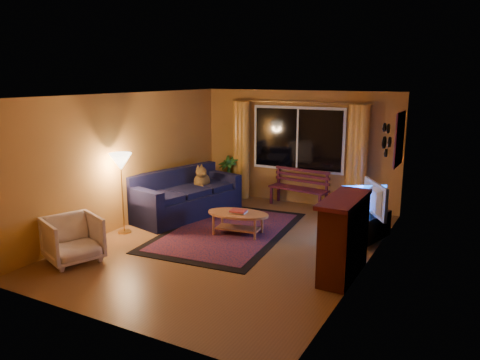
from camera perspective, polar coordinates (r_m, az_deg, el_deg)
The scene contains 22 objects.
floor at distance 8.09m, azimuth -1.02°, elevation -7.76°, with size 4.50×6.00×0.02m, color brown.
ceiling at distance 7.59m, azimuth -1.10°, elevation 10.38°, with size 4.50×6.00×0.02m, color white.
wall_back at distance 10.43m, azimuth 7.12°, elevation 3.92°, with size 4.50×0.02×2.50m, color #BE8037.
wall_left at distance 9.05m, azimuth -13.63°, elevation 2.35°, with size 0.02×6.00×2.50m, color #BE8037.
wall_right at distance 6.94m, azimuth 15.42°, elevation -0.79°, with size 0.02×6.00×2.50m, color #BE8037.
window at distance 10.34m, azimuth 7.02°, elevation 4.97°, with size 2.00×0.02×1.30m, color black.
curtain_rod at distance 10.22m, azimuth 7.05°, elevation 9.39°, with size 0.03×0.03×3.20m, color #BF8C3F.
curtain_left at distance 10.89m, azimuth 0.21°, elevation 3.69°, with size 0.36×0.36×2.24m, color gold.
curtain_right at distance 9.92m, azimuth 14.10°, elevation 2.44°, with size 0.36×0.36×2.24m, color gold.
bench at distance 10.31m, azimuth 7.10°, elevation -2.14°, with size 1.32×0.39×0.40m, color #481320.
potted_plant at distance 11.03m, azimuth -1.46°, elevation 0.47°, with size 0.55×0.55×0.98m, color #235B1E.
sofa at distance 9.55m, azimuth -6.59°, elevation -1.67°, with size 0.98×2.30×0.93m, color black.
dog at distance 9.89m, azimuth -4.67°, elevation 0.11°, with size 0.28×0.39×0.43m, color brown, non-canonical shape.
armchair at distance 7.65m, azimuth -19.73°, elevation -6.56°, with size 0.76×0.71×0.78m, color beige.
floor_lamp at distance 8.66m, azimuth -14.14°, elevation -1.63°, with size 0.24×0.24×1.46m, color #BF8C3F.
rug at distance 8.65m, azimuth -1.60°, elevation -6.25°, with size 2.07×3.28×0.02m, color maroon.
coffee_table at distance 8.43m, azimuth -0.25°, elevation -5.35°, with size 1.13×1.13×0.41m, color #B56A3C.
tv_console at distance 8.47m, azimuth 15.29°, elevation -5.60°, with size 0.36×1.08×0.45m, color black.
television at distance 8.32m, azimuth 15.50°, elevation -2.24°, with size 1.00×0.13×0.57m, color black.
fireplace at distance 6.81m, azimuth 12.56°, elevation -7.04°, with size 0.40×1.20×1.10m, color maroon.
mirror_cluster at distance 8.11m, azimuth 17.42°, elevation 4.91°, with size 0.06×0.60×0.56m, color black, non-canonical shape.
painting at distance 9.25m, azimuth 18.83°, elevation 4.76°, with size 0.04×0.76×0.96m, color orange.
Camera 1 is at (3.73, -6.60, 2.80)m, focal length 35.00 mm.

